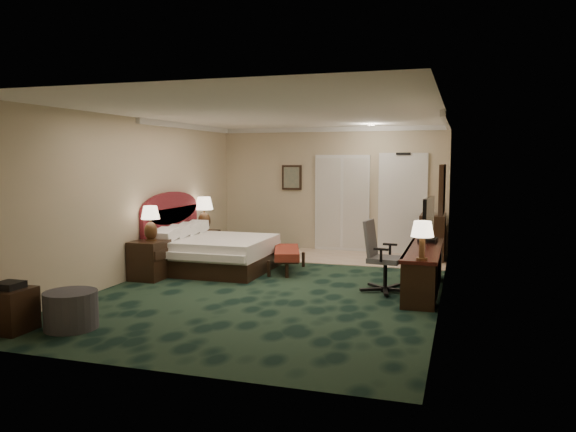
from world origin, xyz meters
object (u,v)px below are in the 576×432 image
(lamp_near, at_px, (151,223))
(desk, at_px, (423,270))
(nightstand_far, at_px, (206,244))
(side_table, at_px, (10,310))
(desk_chair, at_px, (386,256))
(minibar, at_px, (433,237))
(ottoman, at_px, (71,310))
(lamp_far, at_px, (204,214))
(bed, at_px, (216,254))
(tv, at_px, (428,219))
(nightstand_near, at_px, (149,260))
(bed_bench, at_px, (287,260))

(lamp_near, height_order, desk, lamp_near)
(nightstand_far, relative_size, side_table, 1.08)
(desk_chair, height_order, minibar, desk_chair)
(ottoman, bearing_deg, minibar, 57.62)
(desk, bearing_deg, lamp_far, 157.91)
(nightstand_far, relative_size, ottoman, 0.87)
(bed, bearing_deg, ottoman, -92.66)
(side_table, distance_m, desk, 5.64)
(lamp_near, relative_size, tv, 0.64)
(nightstand_near, bearing_deg, tv, 14.82)
(nightstand_near, distance_m, lamp_near, 0.62)
(minibar, bearing_deg, ottoman, -122.38)
(bed_bench, xyz_separation_m, desk, (2.44, -0.87, 0.13))
(bed, xyz_separation_m, side_table, (-0.78, -4.03, -0.05))
(lamp_near, distance_m, desk_chair, 3.90)
(desk_chair, bearing_deg, ottoman, -130.42)
(side_table, relative_size, desk_chair, 0.47)
(nightstand_near, height_order, nightstand_far, nightstand_near)
(lamp_far, distance_m, bed_bench, 2.39)
(side_table, bearing_deg, ottoman, 26.30)
(bed, xyz_separation_m, tv, (3.70, 0.17, 0.73))
(bed_bench, height_order, minibar, minibar)
(ottoman, bearing_deg, desk, 39.15)
(desk, distance_m, desk_chair, 0.61)
(lamp_near, xyz_separation_m, side_table, (-0.04, -3.05, -0.69))
(nightstand_far, height_order, desk_chair, desk_chair)
(nightstand_far, xyz_separation_m, side_table, (0.03, -5.27, -0.02))
(desk, bearing_deg, lamp_near, -174.88)
(desk_chair, bearing_deg, side_table, -132.48)
(nightstand_far, relative_size, lamp_near, 0.93)
(lamp_near, relative_size, bed_bench, 0.48)
(lamp_near, bearing_deg, bed_bench, 32.63)
(lamp_near, relative_size, lamp_far, 0.84)
(nightstand_far, height_order, lamp_far, lamp_far)
(bed, height_order, side_table, bed)
(lamp_far, distance_m, ottoman, 5.07)
(bed_bench, height_order, desk_chair, desk_chair)
(bed, relative_size, lamp_near, 3.22)
(lamp_far, distance_m, desk, 4.91)
(bed, xyz_separation_m, ottoman, (-0.17, -3.73, -0.08))
(lamp_near, xyz_separation_m, desk_chair, (3.87, 0.24, -0.40))
(desk, bearing_deg, bed, 170.89)
(nightstand_near, distance_m, ottoman, 2.79)
(tv, distance_m, desk_chair, 1.18)
(bed, height_order, ottoman, bed)
(side_table, relative_size, minibar, 0.55)
(desk, distance_m, minibar, 2.92)
(desk, xyz_separation_m, tv, (0.01, 0.76, 0.69))
(ottoman, distance_m, tv, 5.56)
(nightstand_near, bearing_deg, nightstand_far, 91.03)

